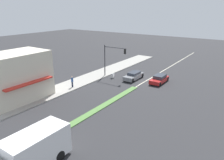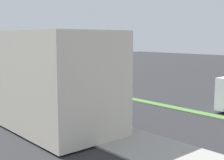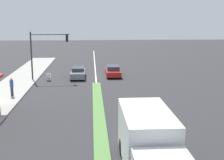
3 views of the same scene
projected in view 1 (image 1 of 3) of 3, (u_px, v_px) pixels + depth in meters
ground_plane at (71, 125)px, 23.25m from camera, size 160.00×160.00×0.00m
sidewalk_right at (17, 106)px, 27.68m from camera, size 4.00×73.00×0.12m
lane_marking_center at (146, 81)px, 37.34m from camera, size 0.16×60.00×0.01m
building_corner_store at (16, 77)px, 28.76m from camera, size 5.88×8.44×6.30m
traffic_signal_main at (111, 56)px, 38.13m from camera, size 4.59×0.34×5.60m
pedestrian at (72, 81)px, 33.82m from camera, size 0.34×0.34×1.73m
warning_aframe_sign at (113, 76)px, 38.71m from camera, size 0.45×0.53×0.84m
delivery_truck at (27, 154)px, 16.31m from camera, size 2.44×7.50×2.87m
suv_grey at (134, 76)px, 37.98m from camera, size 1.74×4.49×1.30m
hatchback_red at (159, 79)px, 36.26m from camera, size 1.82×4.30×1.31m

